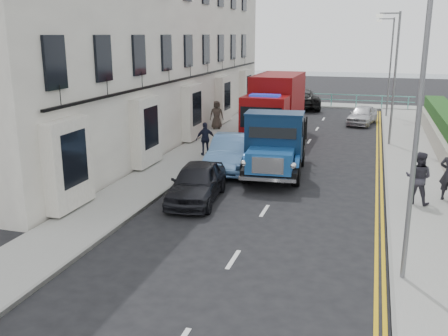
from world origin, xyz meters
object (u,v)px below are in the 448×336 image
Objects in this scene: lamp_far at (389,61)px; red_lorry at (275,106)px; lamp_mid at (393,71)px; parked_car_front at (197,182)px; bedford_lorry at (274,148)px; lamp_near at (412,120)px.

red_lorry is at bearing -121.85° from lamp_far.
lamp_mid reaches higher than parked_car_front.
parked_car_front is at bearing -124.38° from bedford_lorry.
lamp_near is 1.72× the size of parked_car_front.
lamp_mid is (0.00, 16.00, 0.00)m from lamp_near.
parked_car_front is (-6.78, -11.61, -3.31)m from lamp_mid.
lamp_far reaches higher than bedford_lorry.
bedford_lorry is (-4.67, 8.11, -2.72)m from lamp_near.
lamp_near is at bearing -90.00° from lamp_mid.
lamp_far is (0.00, 10.00, 0.00)m from lamp_mid.
lamp_near is at bearing -68.58° from red_lorry.
lamp_far is at bearing 90.00° from lamp_near.
bedford_lorry is at bearing -104.62° from lamp_far.
bedford_lorry is (-4.67, -17.89, -2.72)m from lamp_far.
lamp_near is 16.00m from lamp_mid.
lamp_near is 1.00× the size of lamp_far.
lamp_far is at bearing 90.00° from lamp_mid.
lamp_near is 26.00m from lamp_far.
bedford_lorry is at bearing -120.60° from lamp_mid.
bedford_lorry is (-4.67, -7.89, -2.72)m from lamp_mid.
red_lorry is (-1.52, 7.94, 0.67)m from bedford_lorry.
parked_car_front is at bearing 147.05° from lamp_near.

